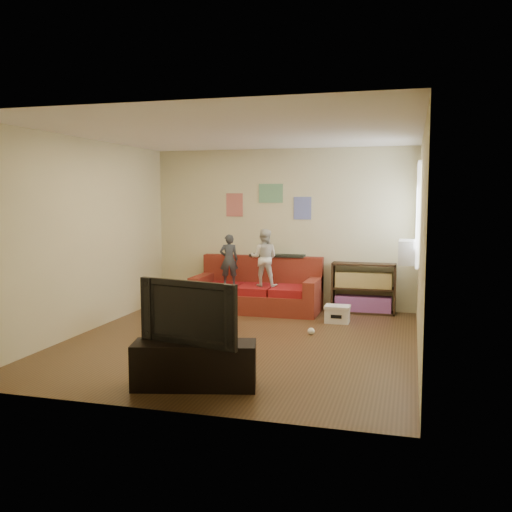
% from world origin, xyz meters
% --- Properties ---
extents(room_shell, '(4.52, 5.02, 2.72)m').
position_xyz_m(room_shell, '(0.00, 0.00, 1.35)').
color(room_shell, brown).
rests_on(room_shell, ground).
extents(sofa, '(2.08, 0.96, 0.92)m').
position_xyz_m(sofa, '(-0.31, 2.07, 0.31)').
color(sofa, maroon).
rests_on(sofa, ground).
extents(child_a, '(0.36, 0.29, 0.84)m').
position_xyz_m(child_a, '(-0.77, 1.90, 0.86)').
color(child_a, '#333942').
rests_on(child_a, sofa).
extents(child_b, '(0.47, 0.38, 0.93)m').
position_xyz_m(child_b, '(-0.17, 1.90, 0.90)').
color(child_b, silver).
rests_on(child_b, sofa).
extents(coffee_table, '(1.06, 0.58, 0.48)m').
position_xyz_m(coffee_table, '(-0.76, 0.34, 0.41)').
color(coffee_table, '#B0744B').
rests_on(coffee_table, ground).
extents(remote, '(0.20, 0.13, 0.02)m').
position_xyz_m(remote, '(-1.01, 0.22, 0.49)').
color(remote, black).
rests_on(remote, coffee_table).
extents(game_controller, '(0.14, 0.07, 0.03)m').
position_xyz_m(game_controller, '(-0.56, 0.39, 0.49)').
color(game_controller, white).
rests_on(game_controller, coffee_table).
extents(bookshelf, '(1.02, 0.31, 0.82)m').
position_xyz_m(bookshelf, '(1.41, 2.30, 0.37)').
color(bookshelf, '#342315').
rests_on(bookshelf, ground).
extents(window, '(0.04, 1.08, 1.48)m').
position_xyz_m(window, '(2.22, 1.65, 1.64)').
color(window, white).
rests_on(window, room_shell).
extents(ac_unit, '(0.28, 0.55, 0.35)m').
position_xyz_m(ac_unit, '(2.10, 1.65, 1.08)').
color(ac_unit, '#B7B2A3').
rests_on(ac_unit, window).
extents(artwork_left, '(0.30, 0.01, 0.40)m').
position_xyz_m(artwork_left, '(-0.85, 2.48, 1.75)').
color(artwork_left, '#D87266').
rests_on(artwork_left, room_shell).
extents(artwork_center, '(0.42, 0.01, 0.32)m').
position_xyz_m(artwork_center, '(-0.20, 2.48, 1.95)').
color(artwork_center, '#72B27F').
rests_on(artwork_center, room_shell).
extents(artwork_right, '(0.30, 0.01, 0.38)m').
position_xyz_m(artwork_right, '(0.35, 2.48, 1.70)').
color(artwork_right, '#727FCC').
rests_on(artwork_right, room_shell).
extents(file_box, '(0.38, 0.29, 0.26)m').
position_xyz_m(file_box, '(1.09, 1.48, 0.13)').
color(file_box, white).
rests_on(file_box, ground).
extents(tv_stand, '(1.28, 0.69, 0.46)m').
position_xyz_m(tv_stand, '(0.09, -1.84, 0.23)').
color(tv_stand, black).
rests_on(tv_stand, ground).
extents(television, '(1.11, 0.39, 0.63)m').
position_xyz_m(television, '(0.09, -1.84, 0.78)').
color(television, black).
rests_on(television, tv_stand).
extents(tissue, '(0.12, 0.12, 0.10)m').
position_xyz_m(tissue, '(0.84, 0.61, 0.05)').
color(tissue, white).
rests_on(tissue, ground).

